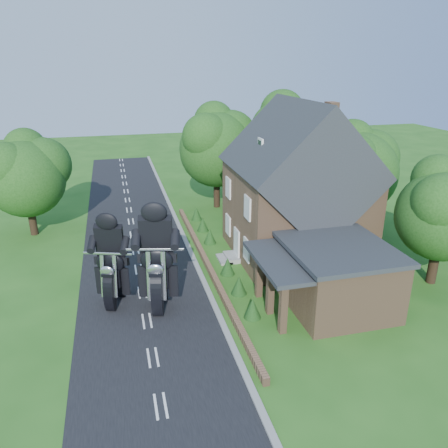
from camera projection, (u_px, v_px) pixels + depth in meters
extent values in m
plane|color=#245818|center=(147.00, 321.00, 22.17)|extent=(120.00, 120.00, 0.00)
cube|color=black|center=(147.00, 321.00, 22.16)|extent=(7.00, 80.00, 0.02)
cube|color=gray|center=(217.00, 310.00, 22.99)|extent=(0.30, 80.00, 0.12)
cube|color=#845F43|center=(208.00, 266.00, 27.62)|extent=(0.30, 22.00, 0.40)
cube|color=#845F43|center=(296.00, 211.00, 28.98)|extent=(8.00, 8.00, 6.00)
cube|color=#25282C|center=(298.00, 167.00, 27.92)|extent=(8.48, 8.64, 8.48)
cube|color=#845F43|center=(331.00, 115.00, 27.25)|extent=(0.60, 0.90, 1.60)
cube|color=white|center=(260.00, 146.00, 26.78)|extent=(0.12, 0.80, 0.90)
cube|color=black|center=(260.00, 146.00, 26.77)|extent=(0.04, 0.55, 0.65)
cube|color=white|center=(237.00, 244.00, 28.73)|extent=(0.10, 1.10, 2.10)
cube|color=gray|center=(232.00, 257.00, 28.97)|extent=(0.80, 1.60, 0.30)
cube|color=gray|center=(224.00, 259.00, 28.88)|extent=(0.80, 1.60, 0.15)
cube|color=white|center=(247.00, 250.00, 26.54)|extent=(0.10, 1.10, 1.40)
cube|color=black|center=(246.00, 250.00, 26.53)|extent=(0.04, 0.92, 1.22)
cube|color=white|center=(228.00, 225.00, 30.53)|extent=(0.10, 1.10, 1.40)
cube|color=black|center=(228.00, 225.00, 30.52)|extent=(0.04, 0.92, 1.22)
cube|color=white|center=(247.00, 208.00, 25.58)|extent=(0.10, 1.10, 1.40)
cube|color=black|center=(247.00, 208.00, 25.58)|extent=(0.04, 0.92, 1.22)
cube|color=white|center=(228.00, 188.00, 29.57)|extent=(0.10, 1.10, 1.40)
cube|color=black|center=(228.00, 188.00, 29.57)|extent=(0.04, 0.92, 1.22)
cube|color=#845F43|center=(336.00, 277.00, 23.20)|extent=(5.00, 5.60, 3.20)
cube|color=#25282C|center=(339.00, 248.00, 22.59)|extent=(5.30, 5.94, 0.24)
cube|color=#25282C|center=(283.00, 261.00, 22.00)|extent=(2.60, 5.32, 0.22)
cube|color=#845F43|center=(283.00, 307.00, 20.78)|extent=(0.35, 0.35, 2.80)
cube|color=#845F43|center=(270.00, 289.00, 22.41)|extent=(0.35, 0.35, 2.80)
cube|color=#845F43|center=(259.00, 274.00, 24.04)|extent=(0.35, 0.35, 2.80)
cylinder|color=black|center=(437.00, 260.00, 25.62)|extent=(0.56, 0.56, 2.80)
sphere|color=#1B4513|center=(446.00, 215.00, 24.61)|extent=(5.20, 5.20, 5.20)
sphere|color=#1B4513|center=(445.00, 203.00, 23.33)|extent=(3.22, 3.22, 3.22)
sphere|color=#1B4513|center=(440.00, 179.00, 24.94)|extent=(2.86, 2.86, 2.86)
cylinder|color=black|center=(355.00, 213.00, 33.17)|extent=(0.56, 0.56, 3.00)
sphere|color=#1B4513|center=(359.00, 173.00, 32.05)|extent=(6.00, 6.00, 6.00)
sphere|color=#1B4513|center=(373.00, 158.00, 32.59)|extent=(4.32, 4.32, 4.32)
sphere|color=#1B4513|center=(355.00, 160.00, 30.57)|extent=(3.72, 3.72, 3.72)
sphere|color=#1B4513|center=(355.00, 141.00, 32.42)|extent=(3.30, 3.30, 3.30)
cylinder|color=black|center=(287.00, 186.00, 39.28)|extent=(0.56, 0.56, 3.60)
sphere|color=#1B4513|center=(289.00, 144.00, 37.94)|extent=(7.20, 7.20, 7.20)
sphere|color=#1B4513|center=(304.00, 129.00, 38.58)|extent=(5.18, 5.18, 5.18)
sphere|color=#1B4513|center=(281.00, 129.00, 36.16)|extent=(4.46, 4.46, 4.46)
sphere|color=#1B4513|center=(285.00, 112.00, 38.37)|extent=(3.96, 3.96, 3.96)
cylinder|color=black|center=(220.00, 188.00, 38.83)|extent=(0.56, 0.56, 3.40)
sphere|color=#1B4513|center=(220.00, 150.00, 37.60)|extent=(6.40, 6.40, 6.40)
sphere|color=#1B4513|center=(234.00, 137.00, 38.18)|extent=(4.61, 4.61, 4.61)
sphere|color=#1B4513|center=(209.00, 137.00, 36.02)|extent=(3.97, 3.97, 3.97)
sphere|color=#1B4513|center=(217.00, 121.00, 37.99)|extent=(3.52, 3.52, 3.52)
cylinder|color=black|center=(35.00, 217.00, 32.73)|extent=(0.56, 0.56, 2.80)
sphere|color=#1B4513|center=(29.00, 179.00, 31.69)|extent=(5.60, 5.60, 5.60)
sphere|color=#1B4513|center=(47.00, 165.00, 32.20)|extent=(4.03, 4.03, 4.03)
sphere|color=#1B4513|center=(10.00, 167.00, 30.31)|extent=(3.47, 3.47, 3.47)
sphere|color=#1B4513|center=(29.00, 149.00, 32.04)|extent=(3.08, 3.08, 3.08)
cone|color=#143812|center=(253.00, 308.00, 22.30)|extent=(0.90, 0.90, 1.10)
cone|color=#143812|center=(239.00, 285.00, 24.56)|extent=(0.90, 0.90, 1.10)
cone|color=#143812|center=(228.00, 266.00, 26.83)|extent=(0.90, 0.90, 1.10)
cone|color=#143812|center=(210.00, 236.00, 31.36)|extent=(0.90, 0.90, 1.10)
cone|color=#143812|center=(203.00, 224.00, 33.62)|extent=(0.90, 0.90, 1.10)
cone|color=#143812|center=(197.00, 214.00, 35.89)|extent=(0.90, 0.90, 1.10)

